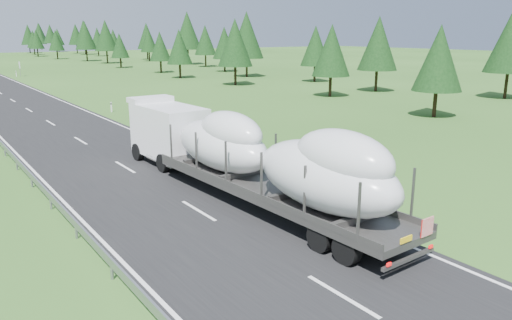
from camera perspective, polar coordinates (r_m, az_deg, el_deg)
ground at (r=22.39m, az=-6.59°, el=-5.82°), size 400.00×400.00×0.00m
highway_sign at (r=100.22m, az=-25.40°, el=9.66°), size 0.08×0.90×2.60m
tree_line_right at (r=130.69m, az=-12.66°, el=13.64°), size 27.23×286.72×12.61m
boat_truck at (r=23.25m, az=-1.48°, el=1.01°), size 3.47×20.55×4.32m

